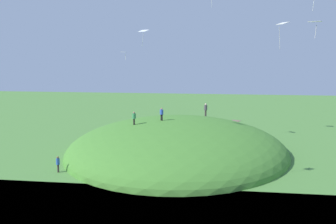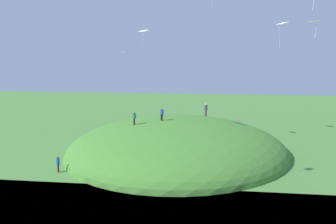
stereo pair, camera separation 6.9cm
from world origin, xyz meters
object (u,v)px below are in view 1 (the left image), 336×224
object	(u,v)px
person_watching_kites	(58,162)
kite_7	(143,31)
kite_3	(124,52)
kite_4	(283,25)
person_walking_path	(206,108)
person_on_hilltop	(162,113)
kite_8	(315,22)
person_near_shore	(134,117)

from	to	relation	value
person_watching_kites	kite_7	xyz separation A→B (m)	(6.98, -7.64, 13.44)
kite_3	kite_4	world-z (taller)	kite_4
person_walking_path	kite_7	world-z (taller)	kite_7
person_on_hilltop	kite_3	xyz separation A→B (m)	(9.31, 7.04, 7.47)
kite_8	person_near_shore	bearing A→B (deg)	71.01
kite_3	person_near_shore	bearing A→B (deg)	-160.39
person_on_hilltop	kite_8	world-z (taller)	kite_8
person_near_shore	kite_7	world-z (taller)	kite_7
person_on_hilltop	kite_7	bearing A→B (deg)	78.44
person_walking_path	person_near_shore	bearing A→B (deg)	-154.97
person_near_shore	person_walking_path	world-z (taller)	person_near_shore
kite_7	kite_3	bearing A→B (deg)	23.98
person_watching_kites	person_on_hilltop	bearing A→B (deg)	141.02
kite_3	kite_8	size ratio (longest dim) A/B	0.79
person_watching_kites	kite_8	xyz separation A→B (m)	(1.69, -24.80, 13.82)
kite_3	kite_7	xyz separation A→B (m)	(-12.25, -5.45, 2.19)
person_on_hilltop	person_walking_path	distance (m)	9.06
person_watching_kites	kite_8	bearing A→B (deg)	97.85
person_walking_path	person_watching_kites	distance (m)	22.80
person_watching_kites	kite_4	distance (m)	25.12
person_on_hilltop	person_watching_kites	size ratio (longest dim) A/B	0.94
person_on_hilltop	person_watching_kites	world-z (taller)	person_on_hilltop
person_walking_path	kite_8	xyz separation A→B (m)	(-15.64, -10.38, 10.43)
person_on_hilltop	kite_4	xyz separation A→B (m)	(-12.97, -11.91, 9.45)
person_on_hilltop	person_walking_path	size ratio (longest dim) A/B	0.86
person_on_hilltop	person_walking_path	world-z (taller)	person_on_hilltop
person_near_shore	kite_4	bearing A→B (deg)	-120.71
kite_8	person_walking_path	bearing A→B (deg)	33.57
person_near_shore	kite_7	xyz separation A→B (m)	(-1.13, -1.49, 9.94)
person_watching_kites	kite_3	world-z (taller)	kite_3
kite_4	person_on_hilltop	bearing A→B (deg)	42.55
person_near_shore	kite_8	size ratio (longest dim) A/B	1.00
person_watching_kites	person_near_shore	bearing A→B (deg)	146.79
kite_3	person_on_hilltop	bearing A→B (deg)	-142.91
kite_7	kite_8	size ratio (longest dim) A/B	1.18
person_walking_path	kite_4	world-z (taller)	kite_4
person_walking_path	person_on_hilltop	bearing A→B (deg)	-148.09
person_on_hilltop	person_watching_kites	bearing A→B (deg)	63.92
kite_3	kite_4	size ratio (longest dim) A/B	0.57
kite_4	person_watching_kites	bearing A→B (deg)	81.78
person_on_hilltop	kite_7	size ratio (longest dim) A/B	0.85
kite_4	kite_8	size ratio (longest dim) A/B	1.40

